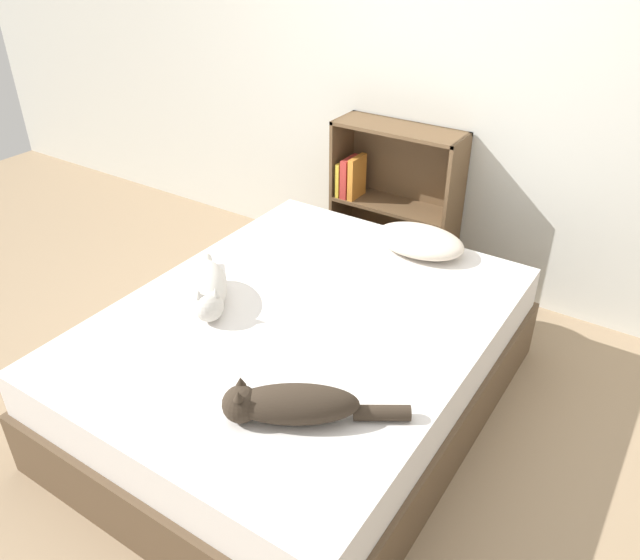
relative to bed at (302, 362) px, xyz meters
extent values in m
plane|color=#997F60|center=(0.00, 0.00, -0.24)|extent=(8.00, 8.00, 0.00)
cube|color=silver|center=(0.00, 1.42, 1.01)|extent=(8.00, 0.06, 2.50)
cube|color=brown|center=(0.00, 0.00, -0.10)|extent=(1.50, 1.92, 0.29)
cube|color=silver|center=(0.00, 0.00, 0.15)|extent=(1.45, 1.86, 0.20)
ellipsoid|color=beige|center=(0.17, 0.78, 0.31)|extent=(0.45, 0.30, 0.11)
ellipsoid|color=beige|center=(-0.40, -0.13, 0.33)|extent=(0.37, 0.37, 0.15)
sphere|color=beige|center=(-0.29, -0.24, 0.32)|extent=(0.12, 0.12, 0.12)
cone|color=beige|center=(-0.27, -0.21, 0.39)|extent=(0.04, 0.04, 0.03)
cone|color=beige|center=(-0.32, -0.26, 0.39)|extent=(0.04, 0.04, 0.03)
cylinder|color=beige|center=(-0.57, 0.04, 0.28)|extent=(0.16, 0.16, 0.06)
ellipsoid|color=#33281E|center=(0.33, -0.51, 0.32)|extent=(0.44, 0.36, 0.13)
sphere|color=#33281E|center=(0.18, -0.60, 0.31)|extent=(0.13, 0.13, 0.13)
cone|color=#33281E|center=(0.20, -0.63, 0.38)|extent=(0.04, 0.04, 0.03)
cone|color=#33281E|center=(0.16, -0.58, 0.38)|extent=(0.04, 0.04, 0.03)
cylinder|color=#33281E|center=(0.57, -0.35, 0.28)|extent=(0.19, 0.15, 0.05)
cube|color=brown|center=(-0.57, 1.25, 0.22)|extent=(0.02, 0.26, 0.93)
cube|color=brown|center=(0.15, 1.25, 0.22)|extent=(0.02, 0.26, 0.93)
cube|color=brown|center=(-0.21, 1.25, -0.23)|extent=(0.74, 0.26, 0.02)
cube|color=brown|center=(-0.21, 1.25, 0.67)|extent=(0.74, 0.26, 0.02)
cube|color=brown|center=(-0.21, 1.25, 0.22)|extent=(0.70, 0.26, 0.02)
cube|color=brown|center=(-0.21, 1.37, 0.22)|extent=(0.74, 0.02, 0.93)
cube|color=gold|center=(-0.54, 1.21, 0.33)|extent=(0.02, 0.16, 0.20)
cube|color=#B7332D|center=(-0.49, 1.21, 0.35)|extent=(0.04, 0.16, 0.23)
cube|color=orange|center=(-0.45, 1.21, 0.35)|extent=(0.03, 0.16, 0.25)
camera|label=1|loc=(1.24, -1.74, 1.74)|focal=35.00mm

